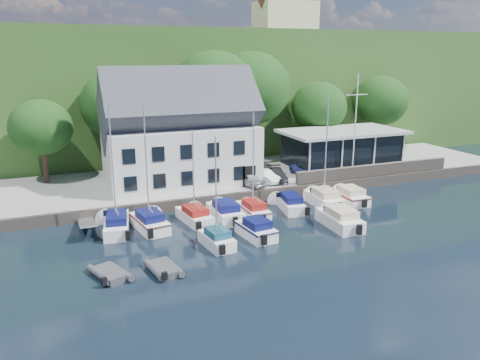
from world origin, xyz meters
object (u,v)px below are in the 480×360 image
at_px(boat_r1_4, 253,166).
at_px(boat_r2_1, 216,189).
at_px(boat_r1_1, 147,171).
at_px(boat_r2_2, 256,228).
at_px(harbor_building, 180,138).
at_px(flagpole, 355,126).
at_px(boat_r1_5, 290,202).
at_px(boat_r1_2, 193,173).
at_px(boat_r2_3, 339,217).
at_px(dinghy_0, 110,272).
at_px(car_white, 265,176).
at_px(boat_r1_0, 113,173).
at_px(car_blue, 308,170).
at_px(club_pavilion, 342,149).
at_px(boat_r1_3, 225,210).
at_px(car_dgrey, 277,175).
at_px(dinghy_1, 164,268).
at_px(boat_r1_7, 349,194).
at_px(car_silver, 249,179).
at_px(boat_r1_6, 326,154).

distance_m(boat_r1_4, boat_r2_1, 6.90).
distance_m(boat_r1_1, boat_r2_2, 9.19).
height_order(harbor_building, boat_r1_1, harbor_building).
xyz_separation_m(flagpole, boat_r1_5, (-9.40, -4.32, -5.46)).
bearing_deg(boat_r1_2, flagpole, 5.33).
height_order(boat_r2_3, dinghy_0, boat_r2_3).
xyz_separation_m(boat_r1_1, boat_r2_2, (6.99, -4.55, -3.88)).
relative_size(car_white, boat_r1_4, 0.43).
bearing_deg(boat_r2_1, boat_r2_3, -5.86).
relative_size(boat_r1_4, dinghy_0, 3.00).
xyz_separation_m(boat_r1_0, boat_r2_2, (9.39, -5.06, -3.88)).
relative_size(car_blue, boat_r1_0, 0.42).
bearing_deg(club_pavilion, car_white, -165.95).
xyz_separation_m(boat_r1_1, boat_r1_5, (12.31, 0.27, -3.92)).
xyz_separation_m(flagpole, boat_r1_3, (-15.50, -4.57, -5.39)).
bearing_deg(car_dgrey, harbor_building, 176.15).
height_order(flagpole, dinghy_1, flagpole).
bearing_deg(boat_r1_7, club_pavilion, 61.92).
distance_m(boat_r1_4, boat_r1_7, 10.32).
bearing_deg(car_silver, boat_r1_5, -89.71).
bearing_deg(club_pavilion, flagpole, -107.67).
bearing_deg(boat_r1_2, boat_r1_5, -8.33).
bearing_deg(car_white, boat_r2_3, -95.44).
relative_size(harbor_building, boat_r2_1, 1.70).
bearing_deg(dinghy_0, car_blue, 11.31).
distance_m(boat_r1_5, boat_r2_1, 10.71).
bearing_deg(boat_r1_1, boat_r1_7, -9.52).
bearing_deg(boat_r1_1, boat_r1_0, 158.35).
xyz_separation_m(boat_r1_3, dinghy_0, (-10.02, -7.18, -0.44)).
bearing_deg(boat_r1_0, car_white, 29.34).
bearing_deg(car_silver, boat_r1_1, -172.23).
bearing_deg(car_white, car_silver, -174.95).
xyz_separation_m(boat_r2_1, boat_r2_3, (10.23, 0.18, -3.44)).
bearing_deg(club_pavilion, dinghy_1, -145.46).
bearing_deg(dinghy_1, boat_r1_1, 75.24).
xyz_separation_m(flagpole, boat_r1_1, (-21.71, -4.60, -1.54)).
relative_size(car_white, flagpole, 0.36).
relative_size(club_pavilion, boat_r1_2, 1.61).
distance_m(club_pavilion, boat_r1_6, 11.30).
bearing_deg(boat_r1_1, boat_r1_4, -10.94).
xyz_separation_m(flagpole, boat_r2_2, (-14.72, -9.15, -5.42)).
bearing_deg(boat_r2_1, car_silver, 49.81).
bearing_deg(car_blue, boat_r2_1, -146.31).
xyz_separation_m(car_white, car_blue, (5.15, 0.59, 0.04)).
relative_size(club_pavilion, car_dgrey, 3.24).
relative_size(car_dgrey, boat_r1_0, 0.44).
bearing_deg(car_white, dinghy_1, -147.20).
relative_size(boat_r1_7, boat_r2_2, 1.17).
bearing_deg(boat_r2_3, car_blue, 74.59).
bearing_deg(dinghy_1, harbor_building, 61.59).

